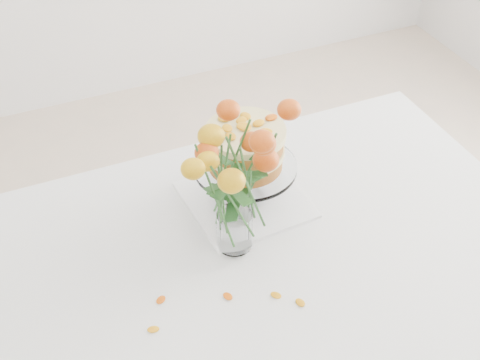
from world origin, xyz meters
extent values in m
cube|color=tan|center=(0.00, 0.00, 0.73)|extent=(1.40, 0.90, 0.04)
cylinder|color=tan|center=(-0.62, 0.37, 0.35)|extent=(0.06, 0.06, 0.71)
cylinder|color=tan|center=(0.62, 0.37, 0.35)|extent=(0.06, 0.06, 0.71)
cube|color=white|center=(0.00, 0.00, 0.75)|extent=(1.42, 0.92, 0.01)
cube|color=white|center=(0.00, 0.46, 0.65)|extent=(1.42, 0.01, 0.20)
cube|color=white|center=(0.04, 0.18, 0.76)|extent=(0.30, 0.30, 0.01)
cylinder|color=white|center=(0.04, 0.18, 0.83)|extent=(0.03, 0.03, 0.08)
cylinder|color=white|center=(0.04, 0.18, 0.87)|extent=(0.26, 0.26, 0.01)
cylinder|color=#A67025|center=(0.04, 0.18, 0.90)|extent=(0.23, 0.23, 0.04)
cylinder|color=beige|center=(0.04, 0.18, 0.92)|extent=(0.24, 0.24, 0.02)
cylinder|color=#A67025|center=(0.04, 0.18, 0.95)|extent=(0.23, 0.23, 0.04)
cylinder|color=beige|center=(0.04, 0.18, 0.98)|extent=(0.25, 0.25, 0.02)
cylinder|color=white|center=(-0.05, 0.04, 0.76)|extent=(0.07, 0.07, 0.01)
cylinder|color=white|center=(-0.05, 0.04, 0.81)|extent=(0.08, 0.08, 0.10)
ellipsoid|color=orange|center=(-0.12, -0.10, 0.76)|extent=(0.03, 0.02, 0.00)
ellipsoid|color=orange|center=(-0.02, -0.14, 0.76)|extent=(0.03, 0.02, 0.00)
ellipsoid|color=orange|center=(0.02, -0.18, 0.76)|extent=(0.03, 0.02, 0.00)
ellipsoid|color=orange|center=(-0.26, -0.05, 0.76)|extent=(0.03, 0.02, 0.00)
ellipsoid|color=orange|center=(-0.30, -0.12, 0.76)|extent=(0.03, 0.02, 0.00)
camera|label=1|loc=(-0.48, -1.00, 1.92)|focal=50.00mm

